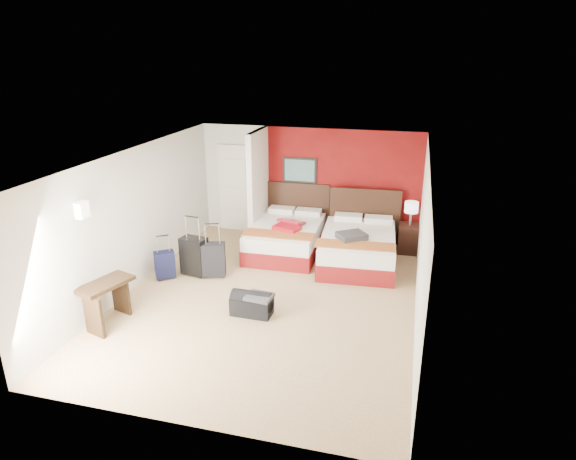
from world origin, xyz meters
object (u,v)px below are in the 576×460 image
(red_suitcase_open, at_px, (289,225))
(nightstand, at_px, (409,238))
(desk, at_px, (108,303))
(suitcase_charcoal, at_px, (214,261))
(suitcase_navy, at_px, (165,266))
(bed_right, at_px, (358,249))
(bed_left, at_px, (286,238))
(duffel_bag, at_px, (252,305))
(table_lamp, at_px, (411,214))
(suitcase_black, at_px, (194,257))

(red_suitcase_open, bearing_deg, nightstand, 34.78)
(desk, bearing_deg, suitcase_charcoal, 82.56)
(suitcase_navy, relative_size, desk, 0.59)
(suitcase_charcoal, bearing_deg, bed_right, 9.60)
(bed_left, relative_size, red_suitcase_open, 2.81)
(duffel_bag, distance_m, desk, 2.27)
(table_lamp, distance_m, suitcase_charcoal, 4.21)
(bed_right, distance_m, desk, 4.86)
(red_suitcase_open, xyz_separation_m, suitcase_black, (-1.50, -1.45, -0.29))
(suitcase_navy, xyz_separation_m, duffel_bag, (2.02, -0.87, -0.09))
(suitcase_navy, height_order, desk, desk)
(desk, bearing_deg, nightstand, 60.42)
(red_suitcase_open, bearing_deg, table_lamp, 34.78)
(bed_left, xyz_separation_m, red_suitcase_open, (0.10, -0.10, 0.35))
(nightstand, distance_m, desk, 6.17)
(bed_left, xyz_separation_m, table_lamp, (2.54, 0.64, 0.57))
(nightstand, bearing_deg, bed_right, -140.13)
(table_lamp, height_order, desk, table_lamp)
(red_suitcase_open, height_order, duffel_bag, red_suitcase_open)
(table_lamp, height_order, suitcase_black, table_lamp)
(suitcase_charcoal, height_order, duffel_bag, suitcase_charcoal)
(bed_left, bearing_deg, suitcase_charcoal, -124.84)
(nightstand, xyz_separation_m, desk, (-4.51, -4.21, 0.05))
(table_lamp, distance_m, desk, 6.19)
(bed_left, relative_size, duffel_bag, 3.05)
(red_suitcase_open, bearing_deg, duffel_bag, -71.30)
(table_lamp, relative_size, suitcase_navy, 0.98)
(red_suitcase_open, distance_m, duffel_bag, 2.67)
(red_suitcase_open, distance_m, nightstand, 2.58)
(suitcase_charcoal, bearing_deg, bed_left, 39.07)
(nightstand, height_order, suitcase_navy, nightstand)
(suitcase_navy, bearing_deg, desk, -128.09)
(red_suitcase_open, xyz_separation_m, suitcase_charcoal, (-1.12, -1.43, -0.33))
(table_lamp, relative_size, desk, 0.58)
(bed_left, xyz_separation_m, suitcase_black, (-1.40, -1.55, 0.06))
(bed_right, bearing_deg, table_lamp, 37.48)
(suitcase_black, relative_size, duffel_bag, 1.10)
(suitcase_black, relative_size, suitcase_charcoal, 1.14)
(nightstand, distance_m, suitcase_charcoal, 4.17)
(bed_left, xyz_separation_m, nightstand, (2.54, 0.64, 0.01))
(table_lamp, xyz_separation_m, duffel_bag, (-2.41, -3.37, -0.70))
(bed_left, height_order, nightstand, nightstand)
(bed_right, xyz_separation_m, table_lamp, (0.98, 0.86, 0.56))
(red_suitcase_open, height_order, nightstand, red_suitcase_open)
(nightstand, bearing_deg, bed_left, -167.36)
(bed_right, relative_size, suitcase_navy, 4.09)
(red_suitcase_open, distance_m, desk, 4.05)
(bed_right, bearing_deg, bed_left, 167.98)
(table_lamp, bearing_deg, red_suitcase_open, -163.11)
(suitcase_black, height_order, duffel_bag, suitcase_black)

